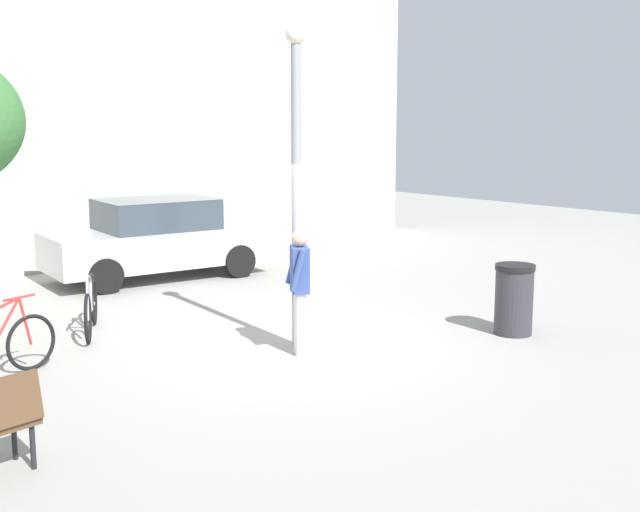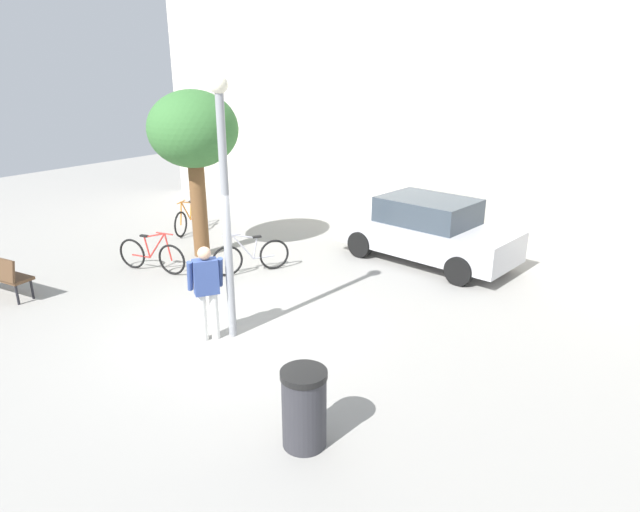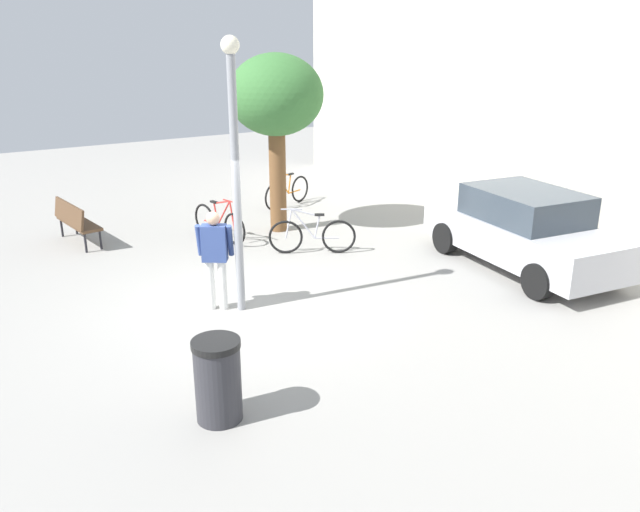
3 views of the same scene
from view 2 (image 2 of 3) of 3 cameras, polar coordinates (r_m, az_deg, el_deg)
The scene contains 10 objects.
ground_plane at distance 9.82m, azimuth -9.56°, elevation -7.97°, with size 36.00×36.00×0.00m, color gray.
building_facade at distance 15.80m, azimuth 12.77°, elevation 18.60°, with size 19.67×2.00×8.80m, color beige.
lamppost at distance 8.88m, azimuth -9.89°, elevation 6.48°, with size 0.28×0.28×4.32m.
person_by_lamppost at distance 9.29m, azimuth -11.77°, elevation -3.18°, with size 0.51×0.62×1.67m.
plaza_tree at distance 13.26m, azimuth -13.10°, elevation 12.45°, with size 2.09×2.09×3.96m.
bicycle_orange at distance 15.89m, azimuth -13.47°, elevation 3.86°, with size 0.74×1.69×0.97m.
bicycle_red at distance 12.95m, azimuth -17.15°, elevation 0.05°, with size 1.77×0.47×0.97m.
bicycle_silver at distance 12.40m, azimuth -7.24°, elevation -0.06°, with size 0.96×1.59×0.97m.
parked_car_silver at distance 13.16m, azimuth 11.06°, elevation 2.66°, with size 4.37×2.20×1.55m.
trash_bin at distance 6.87m, azimuth -1.67°, elevation -15.59°, with size 0.57×0.57×1.02m.
Camera 2 is at (6.34, -6.04, 4.43)m, focal length 30.63 mm.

